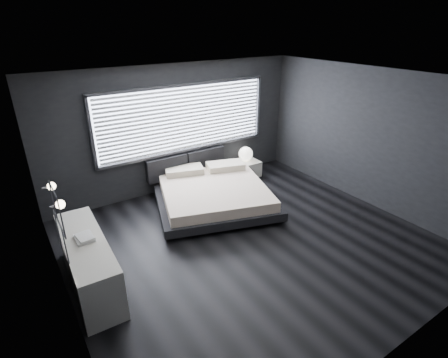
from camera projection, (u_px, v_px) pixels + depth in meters
room at (253, 169)px, 5.66m from camera, size 6.04×6.00×2.80m
window at (186, 119)px, 7.72m from camera, size 4.14×0.09×1.52m
headboard at (187, 164)px, 8.09m from camera, size 1.96×0.16×0.52m
sconce_near at (60, 204)px, 4.17m from camera, size 0.18×0.11×0.11m
sconce_far at (51, 186)px, 4.63m from camera, size 0.18×0.11×0.11m
wall_art_upper at (57, 209)px, 3.57m from camera, size 0.01×0.48×0.48m
wall_art_lower at (61, 236)px, 3.95m from camera, size 0.01×0.48×0.48m
bed at (214, 193)px, 7.35m from camera, size 2.92×2.85×0.61m
nightstand at (245, 169)px, 8.78m from camera, size 0.68×0.57×0.39m
orb_lamp at (246, 154)px, 8.68m from camera, size 0.35×0.35×0.35m
dresser at (89, 262)px, 5.09m from camera, size 0.62×1.97×0.78m
book_stack at (84, 238)px, 4.93m from camera, size 0.25×0.33×0.07m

